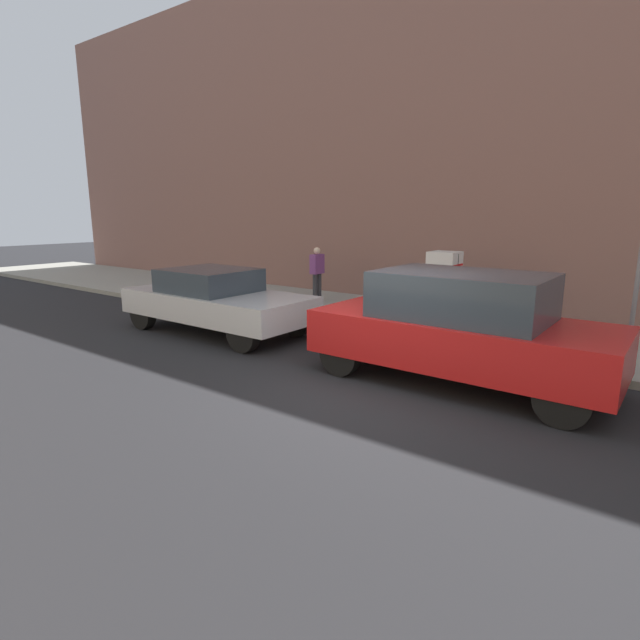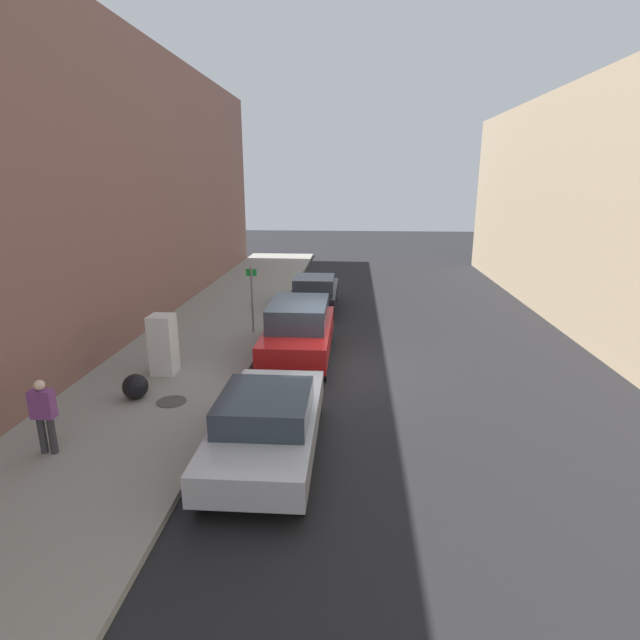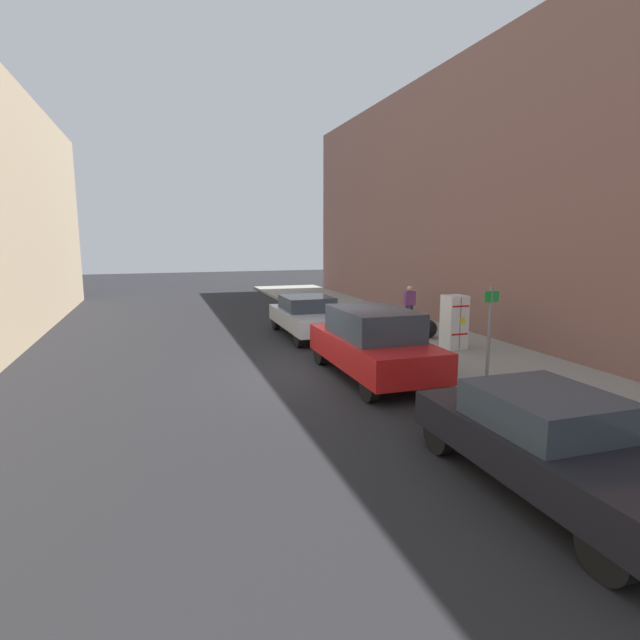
% 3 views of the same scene
% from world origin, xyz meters
% --- Properties ---
extents(ground_plane, '(80.00, 80.00, 0.00)m').
position_xyz_m(ground_plane, '(0.00, 0.00, 0.00)').
color(ground_plane, black).
extents(sidewalk_slab, '(4.30, 44.00, 0.14)m').
position_xyz_m(sidewalk_slab, '(-4.44, 0.00, 0.07)').
color(sidewalk_slab, gray).
rests_on(sidewalk_slab, ground).
extents(building_facade_near, '(2.04, 39.60, 9.97)m').
position_xyz_m(building_facade_near, '(-7.61, 0.00, 4.99)').
color(building_facade_near, '#7F564C').
rests_on(building_facade_near, ground).
extents(discarded_refrigerator, '(0.63, 0.65, 1.63)m').
position_xyz_m(discarded_refrigerator, '(-4.49, -0.84, 0.95)').
color(discarded_refrigerator, white).
rests_on(discarded_refrigerator, sidewalk_slab).
extents(manhole_cover, '(0.70, 0.70, 0.02)m').
position_xyz_m(manhole_cover, '(-3.67, -2.66, 0.15)').
color(manhole_cover, '#47443F').
rests_on(manhole_cover, sidewalk_slab).
extents(street_sign_post, '(0.36, 0.07, 2.29)m').
position_xyz_m(street_sign_post, '(-2.83, 3.05, 1.43)').
color(street_sign_post, slate).
rests_on(street_sign_post, sidewalk_slab).
extents(trash_bag, '(0.61, 0.61, 0.61)m').
position_xyz_m(trash_bag, '(-4.59, -2.52, 0.44)').
color(trash_bag, black).
rests_on(trash_bag, sidewalk_slab).
extents(pedestrian_walking_far, '(0.44, 0.22, 1.51)m').
position_xyz_m(pedestrian_walking_far, '(-5.21, -5.06, 0.99)').
color(pedestrian_walking_far, '#333338').
rests_on(pedestrian_walking_far, sidewalk_slab).
extents(parked_sedan_silver, '(1.89, 4.49, 1.41)m').
position_xyz_m(parked_sedan_silver, '(-1.00, -4.69, 0.74)').
color(parked_sedan_silver, silver).
rests_on(parked_sedan_silver, ground).
extents(parked_suv_red, '(1.90, 4.57, 1.75)m').
position_xyz_m(parked_suv_red, '(-1.00, 0.95, 0.90)').
color(parked_suv_red, red).
rests_on(parked_suv_red, ground).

